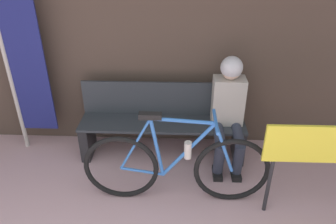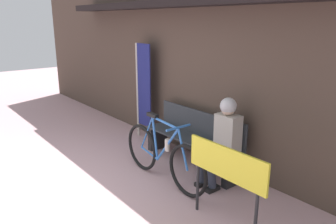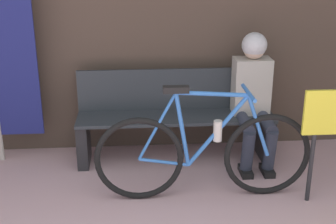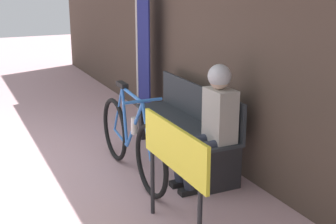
{
  "view_description": "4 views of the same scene",
  "coord_description": "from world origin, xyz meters",
  "px_view_note": "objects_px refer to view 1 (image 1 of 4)",
  "views": [
    {
      "loc": [
        0.71,
        -0.78,
        2.36
      ],
      "look_at": [
        0.6,
        2.08,
        0.74
      ],
      "focal_mm": 35.0,
      "sensor_mm": 36.0,
      "label": 1
    },
    {
      "loc": [
        4.08,
        -0.97,
        2.24
      ],
      "look_at": [
        0.44,
        1.95,
        0.93
      ],
      "focal_mm": 35.0,
      "sensor_mm": 36.0,
      "label": 2
    },
    {
      "loc": [
        0.15,
        -1.73,
        2.03
      ],
      "look_at": [
        0.43,
        2.08,
        0.6
      ],
      "focal_mm": 50.0,
      "sensor_mm": 36.0,
      "label": 3
    },
    {
      "loc": [
        4.99,
        0.04,
        2.04
      ],
      "look_at": [
        0.67,
        2.09,
        0.64
      ],
      "focal_mm": 50.0,
      "sensor_mm": 36.0,
      "label": 4
    }
  ],
  "objects_px": {
    "person_seated": "(229,106)",
    "banner_pole": "(23,69)",
    "signboard": "(326,150)",
    "bicycle": "(176,167)",
    "park_bench_near": "(163,123)"
  },
  "relations": [
    {
      "from": "park_bench_near",
      "to": "person_seated",
      "type": "relative_size",
      "value": 1.5
    },
    {
      "from": "bicycle",
      "to": "person_seated",
      "type": "bearing_deg",
      "value": 49.64
    },
    {
      "from": "bicycle",
      "to": "person_seated",
      "type": "xyz_separation_m",
      "value": [
        0.54,
        0.64,
        0.32
      ]
    },
    {
      "from": "park_bench_near",
      "to": "bicycle",
      "type": "distance_m",
      "value": 0.77
    },
    {
      "from": "bicycle",
      "to": "person_seated",
      "type": "height_order",
      "value": "person_seated"
    },
    {
      "from": "person_seated",
      "to": "banner_pole",
      "type": "relative_size",
      "value": 0.67
    },
    {
      "from": "park_bench_near",
      "to": "person_seated",
      "type": "distance_m",
      "value": 0.78
    },
    {
      "from": "bicycle",
      "to": "banner_pole",
      "type": "xyz_separation_m",
      "value": [
        -1.68,
        0.82,
        0.62
      ]
    },
    {
      "from": "banner_pole",
      "to": "signboard",
      "type": "xyz_separation_m",
      "value": [
        2.95,
        -0.95,
        -0.3
      ]
    },
    {
      "from": "bicycle",
      "to": "signboard",
      "type": "distance_m",
      "value": 1.32
    },
    {
      "from": "park_bench_near",
      "to": "banner_pole",
      "type": "bearing_deg",
      "value": 177.18
    },
    {
      "from": "banner_pole",
      "to": "signboard",
      "type": "bearing_deg",
      "value": -17.85
    },
    {
      "from": "person_seated",
      "to": "park_bench_near",
      "type": "bearing_deg",
      "value": 171.3
    },
    {
      "from": "bicycle",
      "to": "signboard",
      "type": "height_order",
      "value": "bicycle"
    },
    {
      "from": "park_bench_near",
      "to": "banner_pole",
      "type": "relative_size",
      "value": 1.01
    }
  ]
}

